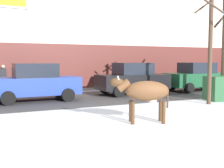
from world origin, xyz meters
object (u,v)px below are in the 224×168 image
pedestrian_near_billboard (181,75)px  dumpster (223,88)px  car_blue_sedan (35,83)px  bare_tree_right_lot (224,53)px  car_black_sedan (133,79)px  pedestrian_by_cars (3,80)px  cow_brown (145,92)px  car_darkgreen_sedan (197,77)px  bare_tree_left_lot (211,44)px

pedestrian_near_billboard → dumpster: 7.55m
car_blue_sedan → bare_tree_right_lot: (9.12, -3.15, 1.45)m
car_blue_sedan → dumpster: (8.54, -3.71, -0.31)m
car_blue_sedan → car_black_sedan: bearing=3.6°
car_blue_sedan → pedestrian_by_cars: bearing=110.4°
pedestrian_near_billboard → car_blue_sedan: bearing=-164.3°
cow_brown → car_blue_sedan: bearing=109.1°
bare_tree_right_lot → dumpster: (-0.58, -0.56, -1.76)m
cow_brown → bare_tree_right_lot: (6.89, 3.29, 1.36)m
car_darkgreen_sedan → cow_brown: bearing=-140.7°
car_black_sedan → car_blue_sedan: bearing=-176.4°
bare_tree_right_lot → pedestrian_near_billboard: bearing=69.6°
cow_brown → car_black_sedan: size_ratio=0.46×
pedestrian_near_billboard → dumpster: (-2.95, -6.95, -0.28)m
pedestrian_by_cars → dumpster: 11.97m
car_darkgreen_sedan → bare_tree_right_lot: 3.86m
car_blue_sedan → bare_tree_left_lot: (6.95, -4.40, 1.81)m
cow_brown → car_darkgreen_sedan: 10.49m
car_blue_sedan → bare_tree_left_lot: size_ratio=0.83×
car_black_sedan → dumpster: car_black_sedan is taller
cow_brown → car_blue_sedan: 6.81m
car_darkgreen_sedan → pedestrian_near_billboard: bearing=69.0°
cow_brown → bare_tree_right_lot: size_ratio=0.41×
car_blue_sedan → pedestrian_near_billboard: car_blue_sedan is taller
pedestrian_near_billboard → bare_tree_left_lot: (-4.55, -7.64, 1.84)m
car_blue_sedan → pedestrian_near_billboard: bearing=15.7°
pedestrian_near_billboard → pedestrian_by_cars: (-12.70, 0.00, 0.00)m
car_black_sedan → pedestrian_by_cars: car_black_sedan is taller
cow_brown → car_blue_sedan: size_ratio=0.46×
pedestrian_by_cars → car_darkgreen_sedan: bearing=-14.7°
cow_brown → bare_tree_left_lot: (4.72, 2.04, 1.73)m
dumpster → car_darkgreen_sedan: bearing=65.4°
car_blue_sedan → pedestrian_near_billboard: size_ratio=2.43×
car_black_sedan → pedestrian_by_cars: bearing=157.2°
car_blue_sedan → pedestrian_near_billboard: 11.94m
bare_tree_right_lot → cow_brown: bearing=-154.5°
car_black_sedan → bare_tree_right_lot: bare_tree_right_lot is taller
pedestrian_by_cars → dumpster: size_ratio=1.02×
bare_tree_left_lot → bare_tree_right_lot: bare_tree_left_lot is taller
pedestrian_near_billboard → pedestrian_by_cars: size_ratio=1.00×
car_blue_sedan → bare_tree_right_lot: bearing=-19.0°
car_darkgreen_sedan → pedestrian_by_cars: 11.93m
cow_brown → pedestrian_near_billboard: size_ratio=1.11×
car_black_sedan → bare_tree_right_lot: (3.47, -3.50, 1.45)m
car_darkgreen_sedan → car_blue_sedan: bearing=-178.8°
pedestrian_by_cars → dumpster: bearing=-35.5°
bare_tree_right_lot → car_darkgreen_sedan: bearing=70.1°
cow_brown → bare_tree_right_lot: bare_tree_right_lot is taller
car_black_sedan → bare_tree_right_lot: bearing=-45.2°
car_blue_sedan → dumpster: bearing=-23.5°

